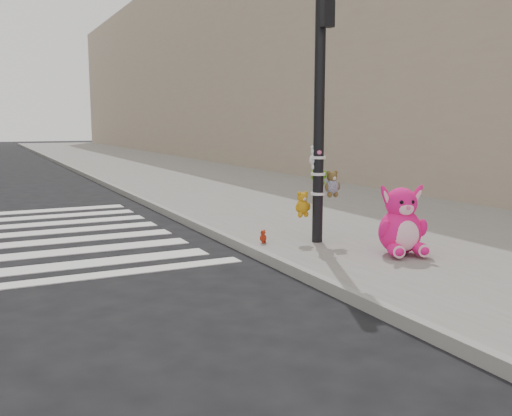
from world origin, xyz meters
TOP-DOWN VIEW (x-y plane):
  - ground at (0.00, 0.00)m, footprint 120.00×120.00m
  - sidewalk_near at (5.00, 10.00)m, footprint 7.00×80.00m
  - curb_edge at (1.55, 10.00)m, footprint 0.12×80.00m
  - bld_near at (10.50, 20.00)m, footprint 5.00×60.00m
  - signal_pole at (2.62, 1.82)m, footprint 0.70×0.50m
  - pink_bunny at (3.19, 0.57)m, footprint 0.78×0.86m
  - red_teddy at (1.80, 2.07)m, footprint 0.17×0.16m

SIDE VIEW (x-z plane):
  - ground at x=0.00m, z-range 0.00..0.00m
  - sidewalk_near at x=5.00m, z-range 0.00..0.14m
  - curb_edge at x=1.55m, z-range -0.01..0.15m
  - red_teddy at x=1.80m, z-range 0.14..0.35m
  - pink_bunny at x=3.19m, z-range 0.05..1.04m
  - signal_pole at x=2.62m, z-range -0.26..3.74m
  - bld_near at x=10.50m, z-range 0.00..10.00m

